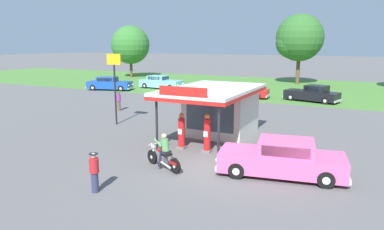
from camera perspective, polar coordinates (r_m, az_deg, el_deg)
ground_plane at (r=15.87m, az=2.78°, el=-8.31°), size 300.00×300.00×0.00m
grass_verge_strip at (r=44.43m, az=18.52°, el=3.96°), size 120.00×24.00×0.01m
service_station_kiosk at (r=20.81m, az=4.41°, el=1.31°), size 4.27×7.01×3.39m
gas_pump_nearside at (r=18.30m, az=-1.70°, el=-2.81°), size 0.44×0.44×1.87m
gas_pump_offside at (r=17.68m, az=2.45°, el=-3.21°), size 0.44×0.44×1.94m
motorcycle_with_rider at (r=15.46m, az=-4.60°, el=-6.31°), size 2.16×1.04×1.58m
featured_classic_sedan at (r=15.06m, az=14.30°, el=-6.92°), size 5.41×2.69×1.54m
parked_car_back_row_right at (r=36.12m, az=8.22°, el=3.88°), size 5.49×2.09×1.43m
parked_car_back_row_centre_left at (r=43.08m, az=-5.05°, el=5.24°), size 5.61×2.21×1.53m
parked_car_back_row_centre at (r=35.04m, az=18.85°, el=3.21°), size 5.33×3.02×1.55m
parked_car_back_row_far_right at (r=42.56m, az=-13.19°, el=4.90°), size 5.52×3.04×1.53m
bystander_standing_back_lot at (r=13.49m, az=-15.47°, el=-8.79°), size 0.34×0.34×1.50m
bystander_leaning_by_kiosk at (r=29.18m, az=-11.74°, el=2.25°), size 0.34×0.34×1.52m
tree_oak_right at (r=49.18m, az=16.72°, el=11.68°), size 6.15×6.15×9.17m
tree_oak_centre at (r=58.10m, az=-9.86°, el=11.01°), size 6.07×6.07×8.17m
roadside_pole_sign at (r=23.96m, az=-12.39°, el=6.06°), size 1.10×0.12×4.70m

